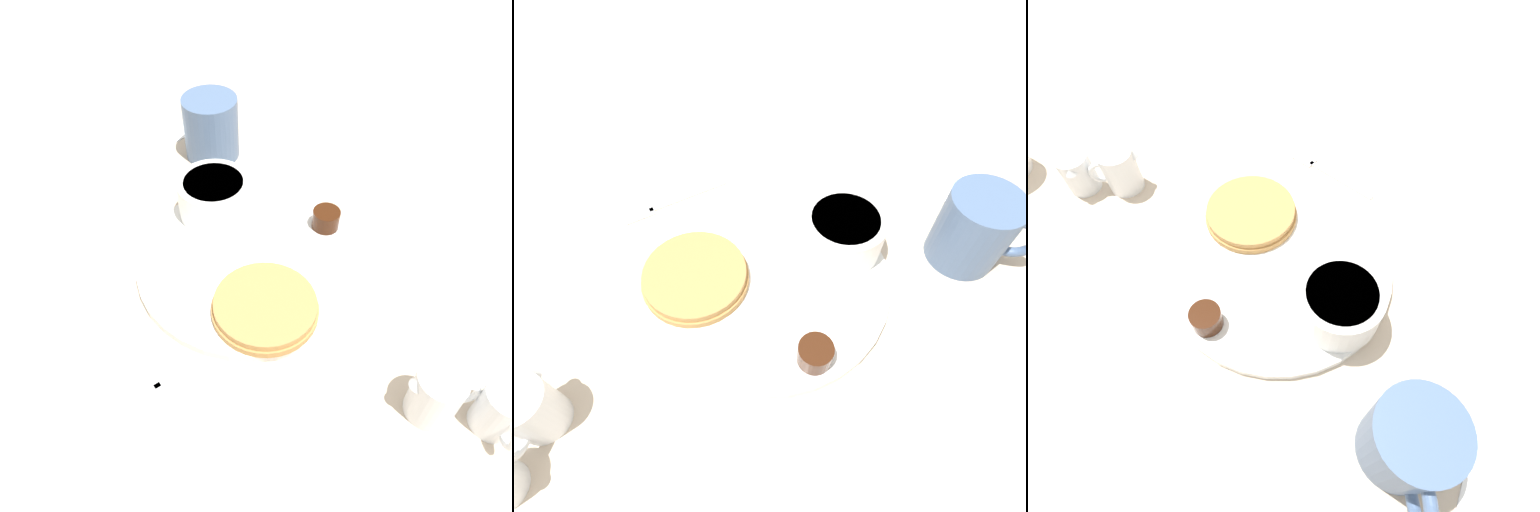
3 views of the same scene
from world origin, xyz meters
The scene contains 11 objects.
ground_plane centered at (0.00, 0.00, 0.00)m, with size 4.00×4.00×0.00m, color #C6B299.
plate centered at (0.00, 0.00, 0.01)m, with size 0.29×0.29×0.01m.
pancake_stack centered at (-0.06, -0.06, 0.02)m, with size 0.12×0.12×0.02m.
bowl centered at (0.05, 0.09, 0.04)m, with size 0.10×0.10×0.05m.
syrup_cup centered at (0.10, -0.05, 0.03)m, with size 0.04×0.04×0.03m.
butter_ramekin centered at (0.07, 0.09, 0.03)m, with size 0.04×0.04×0.04m.
coffee_mug centered at (0.17, 0.18, 0.05)m, with size 0.11×0.08×0.10m.
creamer_pitcher_near centered at (-0.07, -0.26, 0.03)m, with size 0.05×0.07×0.07m.
creamer_pitcher_far centered at (-0.05, -0.31, 0.03)m, with size 0.06×0.04×0.06m.
fork centered at (-0.19, 0.01, 0.00)m, with size 0.07×0.14×0.00m.
napkin centered at (0.15, 0.29, 0.00)m, with size 0.13×0.11×0.00m.
Camera 3 is at (0.25, 0.08, 0.44)m, focal length 28.00 mm.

